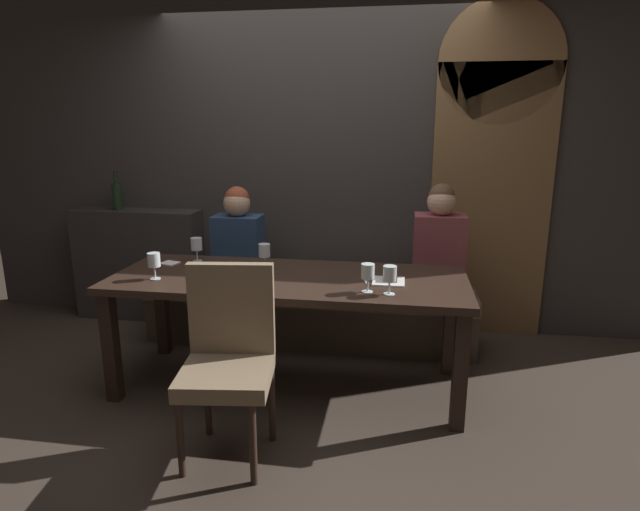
% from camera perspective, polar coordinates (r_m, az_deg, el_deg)
% --- Properties ---
extents(ground, '(9.00, 9.00, 0.00)m').
position_cam_1_polar(ground, '(3.56, -3.25, -13.76)').
color(ground, '#382D26').
extents(back_wall_tiled, '(6.00, 0.12, 3.00)m').
position_cam_1_polar(back_wall_tiled, '(4.35, -0.05, 11.99)').
color(back_wall_tiled, '#383330').
rests_on(back_wall_tiled, ground).
extents(arched_door, '(0.90, 0.05, 2.55)m').
position_cam_1_polar(arched_door, '(4.28, 18.18, 9.45)').
color(arched_door, brown).
rests_on(arched_door, ground).
extents(back_counter, '(1.10, 0.28, 0.95)m').
position_cam_1_polar(back_counter, '(4.83, -18.88, -0.87)').
color(back_counter, '#2F2B29').
rests_on(back_counter, ground).
extents(dining_table, '(2.20, 0.84, 0.74)m').
position_cam_1_polar(dining_table, '(3.31, -3.40, -3.73)').
color(dining_table, black).
rests_on(dining_table, ground).
extents(banquette_bench, '(2.50, 0.44, 0.45)m').
position_cam_1_polar(banquette_bench, '(4.10, -1.21, -6.39)').
color(banquette_bench, '#40352A').
rests_on(banquette_bench, ground).
extents(chair_near_side, '(0.49, 0.49, 0.98)m').
position_cam_1_polar(chair_near_side, '(2.73, -9.84, -10.02)').
color(chair_near_side, '#302119').
rests_on(chair_near_side, ground).
extents(diner_redhead, '(0.36, 0.24, 0.76)m').
position_cam_1_polar(diner_redhead, '(4.05, -8.83, 1.75)').
color(diner_redhead, navy).
rests_on(diner_redhead, banquette_bench).
extents(diner_bearded, '(0.36, 0.24, 0.81)m').
position_cam_1_polar(diner_bearded, '(3.85, 12.75, 1.28)').
color(diner_bearded, brown).
rests_on(diner_bearded, banquette_bench).
extents(wine_bottle_dark_red, '(0.08, 0.08, 0.33)m').
position_cam_1_polar(wine_bottle_dark_red, '(4.77, -21.09, 6.06)').
color(wine_bottle_dark_red, black).
rests_on(wine_bottle_dark_red, back_counter).
extents(wine_glass_near_right, '(0.08, 0.08, 0.16)m').
position_cam_1_polar(wine_glass_near_right, '(2.93, 7.55, -2.09)').
color(wine_glass_near_right, silver).
rests_on(wine_glass_near_right, dining_table).
extents(wine_glass_center_front, '(0.08, 0.08, 0.16)m').
position_cam_1_polar(wine_glass_center_front, '(3.35, -17.52, -0.59)').
color(wine_glass_center_front, silver).
rests_on(wine_glass_center_front, dining_table).
extents(wine_glass_center_back, '(0.08, 0.08, 0.16)m').
position_cam_1_polar(wine_glass_center_back, '(3.71, -13.21, 1.09)').
color(wine_glass_center_back, silver).
rests_on(wine_glass_center_back, dining_table).
extents(wine_glass_far_right, '(0.08, 0.08, 0.16)m').
position_cam_1_polar(wine_glass_far_right, '(3.45, -6.03, 0.42)').
color(wine_glass_far_right, silver).
rests_on(wine_glass_far_right, dining_table).
extents(wine_glass_end_left, '(0.08, 0.08, 0.16)m').
position_cam_1_polar(wine_glass_end_left, '(2.96, 5.19, -1.87)').
color(wine_glass_end_left, silver).
rests_on(wine_glass_end_left, dining_table).
extents(dessert_plate, '(0.19, 0.19, 0.05)m').
position_cam_1_polar(dessert_plate, '(3.18, 7.49, -2.64)').
color(dessert_plate, white).
rests_on(dessert_plate, dining_table).
extents(fork_on_table, '(0.05, 0.17, 0.01)m').
position_cam_1_polar(fork_on_table, '(3.21, 4.93, -2.64)').
color(fork_on_table, silver).
rests_on(fork_on_table, dining_table).
extents(folded_napkin, '(0.13, 0.13, 0.01)m').
position_cam_1_polar(folded_napkin, '(3.71, -15.95, -0.79)').
color(folded_napkin, silver).
rests_on(folded_napkin, dining_table).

